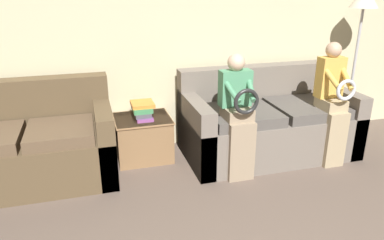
# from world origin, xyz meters

# --- Properties ---
(wall_back) EXTENTS (7.25, 0.06, 2.55)m
(wall_back) POSITION_xyz_m (0.00, 3.25, 1.27)
(wall_back) COLOR beige
(wall_back) RESTS_ON ground_plane
(couch_main) EXTENTS (1.85, 0.92, 0.93)m
(couch_main) POSITION_xyz_m (0.68, 2.70, 0.34)
(couch_main) COLOR #70665B
(couch_main) RESTS_ON ground_plane
(couch_side) EXTENTS (1.59, 0.86, 0.94)m
(couch_side) POSITION_xyz_m (-1.80, 2.76, 0.34)
(couch_side) COLOR brown
(couch_side) RESTS_ON ground_plane
(child_left_seated) EXTENTS (0.31, 0.37, 1.20)m
(child_left_seated) POSITION_xyz_m (0.16, 2.32, 0.67)
(child_left_seated) COLOR gray
(child_left_seated) RESTS_ON ground_plane
(child_right_seated) EXTENTS (0.27, 0.37, 1.27)m
(child_right_seated) POSITION_xyz_m (1.21, 2.32, 0.70)
(child_right_seated) COLOR tan
(child_right_seated) RESTS_ON ground_plane
(side_shelf) EXTENTS (0.60, 0.53, 0.47)m
(side_shelf) POSITION_xyz_m (-0.67, 2.94, 0.24)
(side_shelf) COLOR olive
(side_shelf) RESTS_ON ground_plane
(book_stack) EXTENTS (0.23, 0.32, 0.17)m
(book_stack) POSITION_xyz_m (-0.67, 2.94, 0.55)
(book_stack) COLOR #7A4284
(book_stack) RESTS_ON side_shelf
(floor_lamp) EXTENTS (0.32, 0.32, 1.78)m
(floor_lamp) POSITION_xyz_m (1.88, 2.89, 1.52)
(floor_lamp) COLOR #2D2B28
(floor_lamp) RESTS_ON ground_plane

